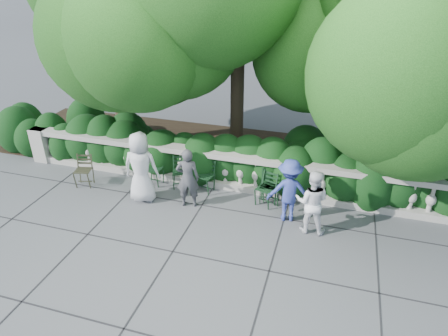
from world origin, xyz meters
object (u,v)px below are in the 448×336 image
(person_businessman, at_px, (141,167))
(person_woman_grey, at_px, (188,178))
(person_older_blue, at_px, (289,191))
(chair_a, at_px, (152,186))
(chair_f, at_px, (270,204))
(chair_d, at_px, (202,194))
(chair_weathered, at_px, (84,188))
(chair_b, at_px, (181,190))
(person_casual_man, at_px, (312,202))
(chair_e, at_px, (267,205))
(chair_c, at_px, (262,207))

(person_businessman, xyz_separation_m, person_woman_grey, (1.16, 0.07, -0.14))
(person_businessman, height_order, person_older_blue, person_businessman)
(chair_a, height_order, person_woman_grey, person_woman_grey)
(chair_a, bearing_deg, person_businessman, -79.44)
(person_woman_grey, distance_m, person_older_blue, 2.37)
(chair_f, height_order, person_businessman, person_businessman)
(chair_f, distance_m, person_older_blue, 1.01)
(chair_d, distance_m, person_businessman, 1.70)
(chair_f, bearing_deg, person_businessman, -156.17)
(person_businessman, bearing_deg, chair_f, -173.99)
(chair_weathered, height_order, person_woman_grey, person_woman_grey)
(person_businessman, height_order, person_woman_grey, person_businessman)
(chair_b, height_order, person_businessman, person_businessman)
(chair_weathered, distance_m, person_woman_grey, 3.02)
(person_woman_grey, relative_size, person_casual_man, 1.02)
(chair_e, distance_m, chair_weathered, 4.78)
(chair_a, relative_size, person_older_blue, 0.56)
(chair_c, xyz_separation_m, chair_e, (0.10, 0.15, 0.00))
(chair_c, distance_m, person_casual_man, 1.50)
(chair_b, distance_m, chair_weathered, 2.55)
(chair_c, height_order, person_older_blue, person_older_blue)
(chair_d, distance_m, person_older_blue, 2.40)
(chair_a, xyz_separation_m, person_woman_grey, (1.25, -0.56, 0.75))
(chair_a, bearing_deg, person_older_blue, -4.23)
(chair_b, height_order, chair_c, same)
(chair_e, height_order, chair_f, same)
(chair_d, height_order, person_woman_grey, person_woman_grey)
(chair_d, xyz_separation_m, chair_f, (1.76, 0.00, 0.00))
(chair_b, distance_m, person_older_blue, 2.96)
(chair_e, height_order, person_casual_man, person_casual_man)
(chair_f, xyz_separation_m, person_businessman, (-3.05, -0.65, 0.89))
(chair_c, distance_m, person_woman_grey, 1.92)
(person_older_blue, bearing_deg, chair_e, -51.48)
(chair_a, bearing_deg, chair_d, 3.91)
(person_businessman, xyz_separation_m, person_older_blue, (3.53, 0.17, -0.14))
(chair_weathered, bearing_deg, person_casual_man, -15.01)
(chair_e, relative_size, person_casual_man, 0.57)
(chair_weathered, bearing_deg, chair_d, -2.04)
(chair_b, bearing_deg, chair_d, -21.02)
(chair_c, height_order, chair_e, same)
(chair_c, height_order, chair_weathered, same)
(chair_e, distance_m, person_businessman, 3.17)
(person_woman_grey, bearing_deg, chair_e, -177.74)
(chair_b, bearing_deg, person_woman_grey, -72.12)
(chair_c, distance_m, chair_f, 0.25)
(chair_a, height_order, person_businessman, person_businessman)
(chair_c, xyz_separation_m, chair_d, (-1.58, 0.18, 0.00))
(chair_f, distance_m, person_woman_grey, 2.12)
(chair_d, bearing_deg, person_older_blue, -0.67)
(chair_e, xyz_separation_m, chair_weathered, (-4.74, -0.59, 0.00))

